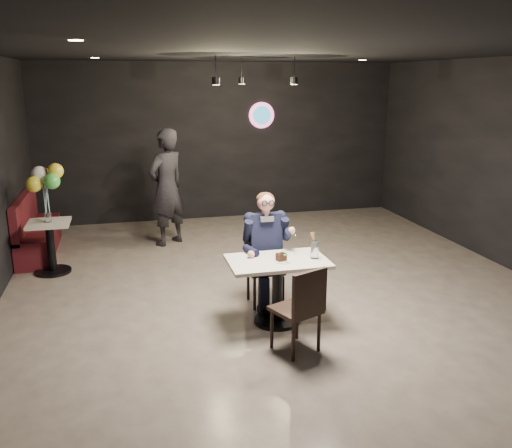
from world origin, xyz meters
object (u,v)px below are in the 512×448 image
object	(u,v)px
passerby	(167,187)
balloon_vase	(48,217)
main_table	(277,291)
chair_far	(265,268)
seated_man	(265,248)
sundae_glass	(314,250)
chair_near	(296,308)
booth_bench	(38,225)
side_table	(51,249)

from	to	relation	value
passerby	balloon_vase	bearing A→B (deg)	-7.58
main_table	passerby	bearing A→B (deg)	105.38
chair_far	passerby	size ratio (longest dim) A/B	0.48
seated_man	sundae_glass	distance (m)	0.74
chair_far	chair_near	world-z (taller)	same
balloon_vase	main_table	bearing A→B (deg)	-41.35
booth_bench	side_table	world-z (taller)	booth_bench
passerby	sundae_glass	bearing A→B (deg)	73.27
seated_man	side_table	size ratio (longest dim) A/B	2.02
balloon_vase	sundae_glass	bearing A→B (deg)	-37.89
main_table	chair_far	world-z (taller)	chair_far
side_table	balloon_vase	bearing A→B (deg)	90.00
chair_far	booth_bench	bearing A→B (deg)	136.69
chair_near	passerby	size ratio (longest dim) A/B	0.48
chair_far	balloon_vase	xyz separation A→B (m)	(-2.66, 1.79, 0.36)
booth_bench	chair_far	bearing A→B (deg)	-43.31
sundae_glass	chair_near	bearing A→B (deg)	-123.67
sundae_glass	side_table	size ratio (longest dim) A/B	0.28
seated_man	booth_bench	world-z (taller)	seated_man
chair_near	main_table	bearing A→B (deg)	67.40
sundae_glass	booth_bench	size ratio (longest dim) A/B	0.11
main_table	booth_bench	distance (m)	4.47
seated_man	side_table	bearing A→B (deg)	146.04
main_table	side_table	size ratio (longest dim) A/B	1.54
main_table	sundae_glass	size ratio (longest dim) A/B	5.57
chair_near	passerby	bearing A→B (deg)	80.32
main_table	balloon_vase	xyz separation A→B (m)	(-2.66, 2.34, 0.44)
sundae_glass	passerby	xyz separation A→B (m)	(-1.34, 3.42, 0.11)
chair_far	passerby	bearing A→B (deg)	108.19
main_table	passerby	world-z (taller)	passerby
sundae_glass	booth_bench	xyz separation A→B (m)	(-3.38, 3.39, -0.38)
passerby	side_table	bearing A→B (deg)	-7.58
seated_man	sundae_glass	size ratio (longest dim) A/B	7.29
main_table	chair_near	size ratio (longest dim) A/B	1.20
balloon_vase	chair_near	bearing A→B (deg)	-48.50
seated_man	main_table	bearing A→B (deg)	-90.00
sundae_glass	booth_bench	distance (m)	4.80
booth_bench	side_table	distance (m)	1.05
chair_far	passerby	distance (m)	3.01
chair_far	seated_man	distance (m)	0.26
seated_man	booth_bench	bearing A→B (deg)	136.69
chair_far	seated_man	world-z (taller)	seated_man
main_table	sundae_glass	xyz separation A→B (m)	(0.41, -0.05, 0.47)
chair_far	sundae_glass	size ratio (longest dim) A/B	4.66
sundae_glass	passerby	distance (m)	3.67
side_table	balloon_vase	world-z (taller)	balloon_vase
main_table	sundae_glass	bearing A→B (deg)	-6.80
seated_man	sundae_glass	xyz separation A→B (m)	(0.41, -0.60, 0.13)
chair_near	sundae_glass	bearing A→B (deg)	33.73
chair_near	balloon_vase	bearing A→B (deg)	108.89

